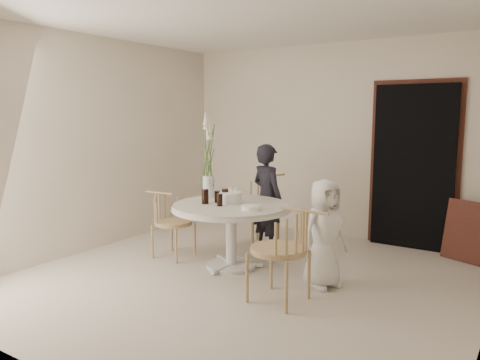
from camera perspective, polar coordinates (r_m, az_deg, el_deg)
The scene contains 18 objects.
ground at distance 5.04m, azimuth 0.66°, elevation -12.01°, with size 4.50×4.50×0.00m, color beige.
room_shell at distance 4.73m, azimuth 0.69°, elevation 6.73°, with size 4.50×4.50×4.50m.
doorway at distance 6.37m, azimuth 20.37°, elevation 1.45°, with size 1.00×0.10×2.10m, color black.
door_trim at distance 6.41m, azimuth 20.47°, elevation 2.01°, with size 1.12×0.03×2.22m, color #5F2A20.
table at distance 5.25m, azimuth -1.09°, elevation -4.17°, with size 1.33×1.33×0.73m.
picture_frame at distance 6.14m, azimuth 25.92°, elevation -5.66°, with size 0.54×0.04×0.72m, color #5F2A20.
chair_far at distance 6.18m, azimuth 2.82°, elevation -2.41°, with size 0.64×0.66×0.94m.
chair_right at distance 4.28m, azimuth 6.22°, elevation -7.48°, with size 0.56×0.52×0.91m.
chair_left at distance 5.78m, azimuth -8.99°, elevation -4.20°, with size 0.49×0.46×0.79m.
girl at distance 5.83m, azimuth 3.34°, elevation -2.29°, with size 0.50×0.33×1.36m, color black.
boy at distance 4.77m, azimuth 10.25°, elevation -6.43°, with size 0.54×0.35×1.10m, color silver.
birthday_cake at distance 5.29m, azimuth -1.15°, elevation -2.14°, with size 0.26×0.26×0.17m.
cola_tumbler_a at distance 5.25m, azimuth -4.27°, elevation -2.01°, with size 0.08×0.08×0.17m, color black.
cola_tumbler_b at distance 5.12m, azimuth -2.48°, elevation -2.44°, with size 0.06×0.06×0.14m, color black.
cola_tumbler_c at distance 5.32m, azimuth -2.79°, elevation -2.05°, with size 0.06×0.06×0.13m, color black.
cola_tumbler_d at distance 5.30m, azimuth -1.81°, elevation -1.94°, with size 0.07×0.07×0.16m, color black.
plate_stack at distance 4.91m, azimuth 1.32°, elevation -3.41°, with size 0.20×0.20×0.05m, color white.
flower_vase at distance 5.61m, azimuth -3.89°, elevation 2.22°, with size 0.14×0.14×1.03m.
Camera 1 is at (2.54, -3.99, 1.74)m, focal length 35.00 mm.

